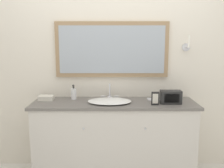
# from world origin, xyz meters

# --- Properties ---
(wall_back) EXTENTS (8.00, 0.18, 2.55)m
(wall_back) POSITION_xyz_m (-0.00, 0.58, 1.28)
(wall_back) COLOR silver
(wall_back) RESTS_ON ground_plane
(vanity_counter) EXTENTS (1.78, 0.53, 0.85)m
(vanity_counter) POSITION_xyz_m (0.00, 0.30, 0.43)
(vanity_counter) COLOR beige
(vanity_counter) RESTS_ON ground_plane
(sink_basin) EXTENTS (0.47, 0.38, 0.18)m
(sink_basin) POSITION_xyz_m (-0.05, 0.28, 0.87)
(sink_basin) COLOR white
(sink_basin) RESTS_ON vanity_counter
(soap_bottle) EXTENTS (0.06, 0.06, 0.17)m
(soap_bottle) POSITION_xyz_m (-0.46, 0.43, 0.92)
(soap_bottle) COLOR white
(soap_bottle) RESTS_ON vanity_counter
(appliance_box) EXTENTS (0.22, 0.11, 0.14)m
(appliance_box) POSITION_xyz_m (0.60, 0.23, 0.92)
(appliance_box) COLOR black
(appliance_box) RESTS_ON vanity_counter
(picture_frame) EXTENTS (0.08, 0.01, 0.14)m
(picture_frame) POSITION_xyz_m (0.42, 0.16, 0.93)
(picture_frame) COLOR black
(picture_frame) RESTS_ON vanity_counter
(hand_towel_near_sink) EXTENTS (0.16, 0.12, 0.05)m
(hand_towel_near_sink) POSITION_xyz_m (-0.77, 0.39, 0.88)
(hand_towel_near_sink) COLOR silver
(hand_towel_near_sink) RESTS_ON vanity_counter
(metal_tray) EXTENTS (0.15, 0.12, 0.01)m
(metal_tray) POSITION_xyz_m (0.45, 0.40, 0.86)
(metal_tray) COLOR silver
(metal_tray) RESTS_ON vanity_counter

